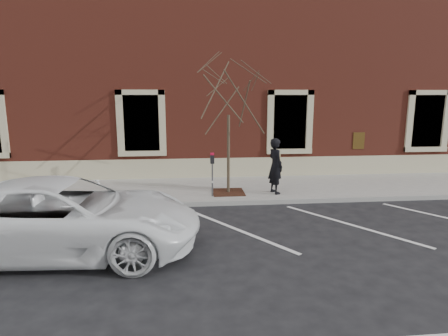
{
  "coord_description": "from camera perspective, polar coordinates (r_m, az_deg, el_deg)",
  "views": [
    {
      "loc": [
        -1.19,
        -11.59,
        3.5
      ],
      "look_at": [
        0.0,
        0.6,
        1.1
      ],
      "focal_mm": 30.0,
      "sensor_mm": 36.0,
      "label": 1
    }
  ],
  "objects": [
    {
      "name": "tree_grate",
      "position": [
        13.07,
        0.66,
        -3.7
      ],
      "size": [
        1.08,
        1.08,
        0.03
      ],
      "primitive_type": "cube",
      "color": "#401D14",
      "rests_on": "sidewalk_near"
    },
    {
      "name": "ground",
      "position": [
        12.16,
        0.28,
        -5.63
      ],
      "size": [
        120.0,
        120.0,
        0.0
      ],
      "primitive_type": "plane",
      "color": "#28282B",
      "rests_on": "ground"
    },
    {
      "name": "man",
      "position": [
        12.93,
        7.84,
        0.32
      ],
      "size": [
        0.64,
        0.8,
        1.91
      ],
      "primitive_type": "imported",
      "rotation": [
        0.0,
        0.0,
        1.87
      ],
      "color": "black",
      "rests_on": "sidewalk_near"
    },
    {
      "name": "sapling",
      "position": [
        12.64,
        0.7,
        11.4
      ],
      "size": [
        2.93,
        2.93,
        4.89
      ],
      "color": "#4D412F",
      "rests_on": "sidewalk_near"
    },
    {
      "name": "sidewalk_near",
      "position": [
        13.82,
        -0.46,
        -3.26
      ],
      "size": [
        40.0,
        3.5,
        0.15
      ],
      "primitive_type": "cube",
      "color": "#BCB8B0",
      "rests_on": "ground"
    },
    {
      "name": "curb_near",
      "position": [
        12.1,
        0.3,
        -5.36
      ],
      "size": [
        40.0,
        0.12,
        0.15
      ],
      "primitive_type": "cube",
      "color": "#9E9E99",
      "rests_on": "ground"
    },
    {
      "name": "white_truck",
      "position": [
        9.1,
        -23.22,
        -6.83
      ],
      "size": [
        6.15,
        3.04,
        1.68
      ],
      "primitive_type": "imported",
      "rotation": [
        0.0,
        0.0,
        1.53
      ],
      "color": "white",
      "rests_on": "ground"
    },
    {
      "name": "building_civic",
      "position": [
        19.37,
        -2.11,
        12.54
      ],
      "size": [
        40.0,
        8.62,
        8.0
      ],
      "color": "maroon",
      "rests_on": "ground"
    },
    {
      "name": "parking_stripes",
      "position": [
        10.09,
        1.57,
        -9.19
      ],
      "size": [
        28.0,
        4.4,
        0.01
      ],
      "primitive_type": null,
      "color": "silver",
      "rests_on": "ground"
    },
    {
      "name": "parking_meter",
      "position": [
        12.4,
        -1.8,
        0.26
      ],
      "size": [
        0.13,
        0.1,
        1.47
      ],
      "rotation": [
        0.0,
        0.0,
        -0.11
      ],
      "color": "#595B60",
      "rests_on": "sidewalk_near"
    }
  ]
}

